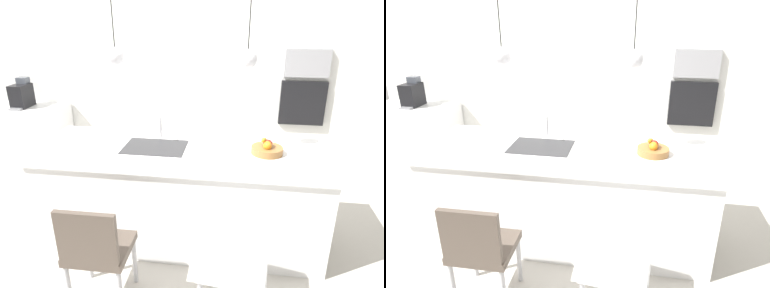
# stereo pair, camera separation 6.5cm
# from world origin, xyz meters

# --- Properties ---
(floor) EXTENTS (6.60, 6.60, 0.00)m
(floor) POSITION_xyz_m (0.00, 0.00, 0.00)
(floor) COLOR #BCB7AD
(floor) RESTS_ON ground
(back_wall) EXTENTS (6.00, 0.10, 2.60)m
(back_wall) POSITION_xyz_m (0.00, 1.65, 1.30)
(back_wall) COLOR white
(back_wall) RESTS_ON ground
(kitchen_island) EXTENTS (2.61, 0.91, 0.94)m
(kitchen_island) POSITION_xyz_m (0.00, 0.00, 0.47)
(kitchen_island) COLOR white
(kitchen_island) RESTS_ON ground
(sink_basin) EXTENTS (0.56, 0.40, 0.02)m
(sink_basin) POSITION_xyz_m (-0.24, 0.00, 0.93)
(sink_basin) COLOR #2D2D30
(sink_basin) RESTS_ON kitchen_island
(faucet) EXTENTS (0.02, 0.17, 0.22)m
(faucet) POSITION_xyz_m (-0.24, 0.21, 1.08)
(faucet) COLOR silver
(faucet) RESTS_ON kitchen_island
(fruit_bowl) EXTENTS (0.27, 0.27, 0.16)m
(fruit_bowl) POSITION_xyz_m (0.75, -0.00, 0.98)
(fruit_bowl) COLOR #9E6B38
(fruit_bowl) RESTS_ON kitchen_island
(side_counter) EXTENTS (1.10, 0.60, 0.88)m
(side_counter) POSITION_xyz_m (-2.40, 1.28, 0.44)
(side_counter) COLOR white
(side_counter) RESTS_ON ground
(coffee_machine) EXTENTS (0.20, 0.35, 0.38)m
(coffee_machine) POSITION_xyz_m (-2.37, 1.28, 1.04)
(coffee_machine) COLOR black
(coffee_machine) RESTS_ON side_counter
(microwave) EXTENTS (0.54, 0.08, 0.34)m
(microwave) POSITION_xyz_m (1.29, 1.58, 1.49)
(microwave) COLOR #9E9EA3
(microwave) RESTS_ON back_wall
(oven) EXTENTS (0.56, 0.08, 0.56)m
(oven) POSITION_xyz_m (1.29, 1.58, 0.99)
(oven) COLOR black
(oven) RESTS_ON back_wall
(chair_near) EXTENTS (0.45, 0.41, 0.88)m
(chair_near) POSITION_xyz_m (-0.46, -0.90, 0.50)
(chair_near) COLOR brown
(chair_near) RESTS_ON ground
(chair_middle) EXTENTS (0.50, 0.51, 0.89)m
(chair_middle) POSITION_xyz_m (0.51, -0.90, 0.51)
(chair_middle) COLOR white
(chair_middle) RESTS_ON ground
(pendant_light_left) EXTENTS (0.15, 0.15, 0.75)m
(pendant_light_left) POSITION_xyz_m (-0.54, 0.00, 1.74)
(pendant_light_left) COLOR silver
(pendant_light_right) EXTENTS (0.15, 0.15, 0.75)m
(pendant_light_right) POSITION_xyz_m (0.54, 0.00, 1.74)
(pendant_light_right) COLOR silver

